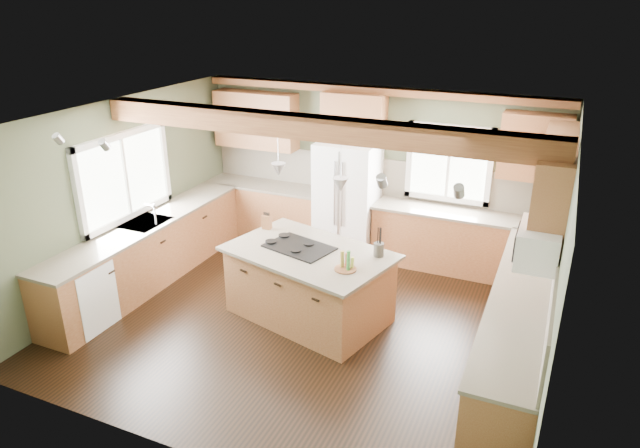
% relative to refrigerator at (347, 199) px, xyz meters
% --- Properties ---
extents(floor, '(5.60, 5.60, 0.00)m').
position_rel_refrigerator_xyz_m(floor, '(0.30, -2.12, -0.90)').
color(floor, black).
rests_on(floor, ground).
extents(ceiling, '(5.60, 5.60, 0.00)m').
position_rel_refrigerator_xyz_m(ceiling, '(0.30, -2.12, 1.70)').
color(ceiling, silver).
rests_on(ceiling, wall_back).
extents(wall_back, '(5.60, 0.00, 5.60)m').
position_rel_refrigerator_xyz_m(wall_back, '(0.30, 0.38, 0.40)').
color(wall_back, '#4D553C').
rests_on(wall_back, ground).
extents(wall_left, '(0.00, 5.00, 5.00)m').
position_rel_refrigerator_xyz_m(wall_left, '(-2.50, -2.12, 0.40)').
color(wall_left, '#4D553C').
rests_on(wall_left, ground).
extents(wall_right, '(0.00, 5.00, 5.00)m').
position_rel_refrigerator_xyz_m(wall_right, '(3.10, -2.12, 0.40)').
color(wall_right, '#4D553C').
rests_on(wall_right, ground).
extents(ceiling_beam, '(5.55, 0.26, 0.26)m').
position_rel_refrigerator_xyz_m(ceiling_beam, '(0.30, -2.02, 1.57)').
color(ceiling_beam, '#532917').
rests_on(ceiling_beam, ceiling).
extents(soffit_trim, '(5.55, 0.20, 0.10)m').
position_rel_refrigerator_xyz_m(soffit_trim, '(0.30, 0.28, 1.64)').
color(soffit_trim, '#532917').
rests_on(soffit_trim, ceiling).
extents(backsplash_back, '(5.58, 0.03, 0.58)m').
position_rel_refrigerator_xyz_m(backsplash_back, '(0.30, 0.36, 0.31)').
color(backsplash_back, brown).
rests_on(backsplash_back, wall_back).
extents(backsplash_right, '(0.03, 3.70, 0.58)m').
position_rel_refrigerator_xyz_m(backsplash_right, '(3.08, -2.07, 0.31)').
color(backsplash_right, brown).
rests_on(backsplash_right, wall_right).
extents(base_cab_back_left, '(2.02, 0.60, 0.88)m').
position_rel_refrigerator_xyz_m(base_cab_back_left, '(-1.49, 0.08, -0.46)').
color(base_cab_back_left, brown).
rests_on(base_cab_back_left, floor).
extents(counter_back_left, '(2.06, 0.64, 0.04)m').
position_rel_refrigerator_xyz_m(counter_back_left, '(-1.49, 0.08, 0.00)').
color(counter_back_left, '#4B4237').
rests_on(counter_back_left, base_cab_back_left).
extents(base_cab_back_right, '(2.62, 0.60, 0.88)m').
position_rel_refrigerator_xyz_m(base_cab_back_right, '(1.79, 0.08, -0.46)').
color(base_cab_back_right, brown).
rests_on(base_cab_back_right, floor).
extents(counter_back_right, '(2.66, 0.64, 0.04)m').
position_rel_refrigerator_xyz_m(counter_back_right, '(1.79, 0.08, 0.00)').
color(counter_back_right, '#4B4237').
rests_on(counter_back_right, base_cab_back_right).
extents(base_cab_left, '(0.60, 3.70, 0.88)m').
position_rel_refrigerator_xyz_m(base_cab_left, '(-2.20, -2.07, -0.46)').
color(base_cab_left, brown).
rests_on(base_cab_left, floor).
extents(counter_left, '(0.64, 3.74, 0.04)m').
position_rel_refrigerator_xyz_m(counter_left, '(-2.20, -2.07, 0.00)').
color(counter_left, '#4B4237').
rests_on(counter_left, base_cab_left).
extents(base_cab_right, '(0.60, 3.70, 0.88)m').
position_rel_refrigerator_xyz_m(base_cab_right, '(2.80, -2.07, -0.46)').
color(base_cab_right, brown).
rests_on(base_cab_right, floor).
extents(counter_right, '(0.64, 3.74, 0.04)m').
position_rel_refrigerator_xyz_m(counter_right, '(2.80, -2.07, 0.00)').
color(counter_right, '#4B4237').
rests_on(counter_right, base_cab_right).
extents(upper_cab_back_left, '(1.40, 0.35, 0.90)m').
position_rel_refrigerator_xyz_m(upper_cab_back_left, '(-1.69, 0.21, 1.05)').
color(upper_cab_back_left, brown).
rests_on(upper_cab_back_left, wall_back).
extents(upper_cab_over_fridge, '(0.96, 0.35, 0.70)m').
position_rel_refrigerator_xyz_m(upper_cab_over_fridge, '(-0.00, 0.21, 1.25)').
color(upper_cab_over_fridge, brown).
rests_on(upper_cab_over_fridge, wall_back).
extents(upper_cab_right, '(0.35, 2.20, 0.90)m').
position_rel_refrigerator_xyz_m(upper_cab_right, '(2.92, -1.22, 1.05)').
color(upper_cab_right, brown).
rests_on(upper_cab_right, wall_right).
extents(upper_cab_back_corner, '(0.90, 0.35, 0.90)m').
position_rel_refrigerator_xyz_m(upper_cab_back_corner, '(2.60, 0.21, 1.05)').
color(upper_cab_back_corner, brown).
rests_on(upper_cab_back_corner, wall_back).
extents(window_left, '(0.04, 1.60, 1.05)m').
position_rel_refrigerator_xyz_m(window_left, '(-2.48, -2.07, 0.65)').
color(window_left, white).
rests_on(window_left, wall_left).
extents(window_back, '(1.10, 0.04, 1.00)m').
position_rel_refrigerator_xyz_m(window_back, '(1.45, 0.36, 0.65)').
color(window_back, white).
rests_on(window_back, wall_back).
extents(sink, '(0.50, 0.65, 0.03)m').
position_rel_refrigerator_xyz_m(sink, '(-2.20, -2.07, 0.01)').
color(sink, '#262628').
rests_on(sink, counter_left).
extents(faucet, '(0.02, 0.02, 0.28)m').
position_rel_refrigerator_xyz_m(faucet, '(-2.02, -2.07, 0.15)').
color(faucet, '#B2B2B7').
rests_on(faucet, sink).
extents(dishwasher, '(0.60, 0.60, 0.84)m').
position_rel_refrigerator_xyz_m(dishwasher, '(-2.19, -3.37, -0.47)').
color(dishwasher, white).
rests_on(dishwasher, floor).
extents(oven, '(0.60, 0.72, 0.84)m').
position_rel_refrigerator_xyz_m(oven, '(2.79, -3.37, -0.47)').
color(oven, white).
rests_on(oven, floor).
extents(microwave, '(0.40, 0.70, 0.38)m').
position_rel_refrigerator_xyz_m(microwave, '(2.88, -2.17, 0.65)').
color(microwave, white).
rests_on(microwave, wall_right).
extents(pendant_left, '(0.18, 0.18, 0.16)m').
position_rel_refrigerator_xyz_m(pendant_left, '(-0.18, -1.90, 0.98)').
color(pendant_left, '#B2B2B7').
rests_on(pendant_left, ceiling).
extents(pendant_right, '(0.18, 0.18, 0.16)m').
position_rel_refrigerator_xyz_m(pendant_right, '(0.73, -2.14, 0.98)').
color(pendant_right, '#B2B2B7').
rests_on(pendant_right, ceiling).
extents(refrigerator, '(0.90, 0.74, 1.80)m').
position_rel_refrigerator_xyz_m(refrigerator, '(0.00, 0.00, 0.00)').
color(refrigerator, white).
rests_on(refrigerator, floor).
extents(island, '(2.11, 1.58, 0.88)m').
position_rel_refrigerator_xyz_m(island, '(0.27, -2.02, -0.46)').
color(island, brown).
rests_on(island, floor).
extents(island_top, '(2.26, 1.74, 0.04)m').
position_rel_refrigerator_xyz_m(island_top, '(0.27, -2.02, 0.00)').
color(island_top, '#4B4237').
rests_on(island_top, island).
extents(cooktop, '(0.92, 0.73, 0.02)m').
position_rel_refrigerator_xyz_m(cooktop, '(0.12, -1.98, 0.03)').
color(cooktop, black).
rests_on(cooktop, island_top).
extents(knife_block, '(0.12, 0.09, 0.19)m').
position_rel_refrigerator_xyz_m(knife_block, '(-0.55, -1.59, 0.12)').
color(knife_block, '#5B301B').
rests_on(knife_block, island_top).
extents(utensil_crock, '(0.17, 0.17, 0.17)m').
position_rel_refrigerator_xyz_m(utensil_crock, '(1.10, -1.80, 0.10)').
color(utensil_crock, '#38312D').
rests_on(utensil_crock, island_top).
extents(bottle_tray, '(0.27, 0.27, 0.24)m').
position_rel_refrigerator_xyz_m(bottle_tray, '(0.87, -2.31, 0.14)').
color(bottle_tray, brown).
rests_on(bottle_tray, island_top).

